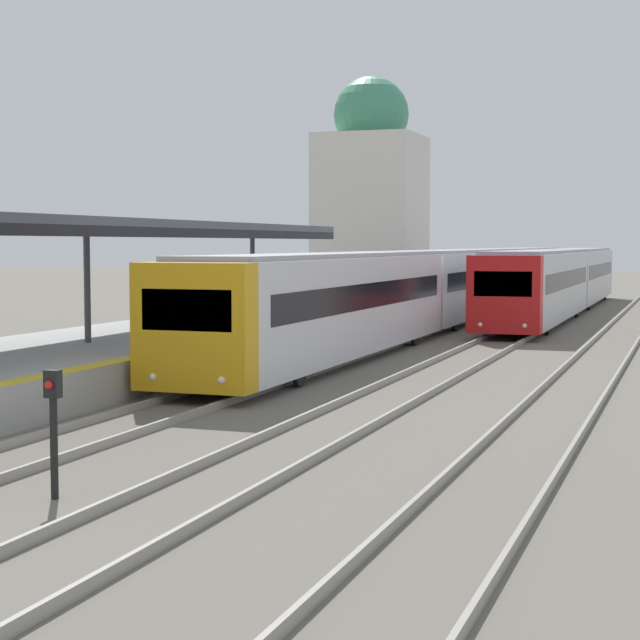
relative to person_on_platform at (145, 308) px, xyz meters
The scene contains 6 objects.
platform_canopy 3.45m from the person_on_platform, 146.79° to the left, with size 4.00×25.78×3.02m.
person_on_platform is the anchor object (origin of this frame).
train_near 23.38m from the person_on_platform, 85.10° to the left, with size 2.58×50.43×3.01m.
train_far 30.24m from the person_on_platform, 79.39° to the left, with size 2.49×31.06×3.01m.
signal_post_near 10.32m from the person_on_platform, 67.76° to the right, with size 0.20×0.21×1.67m.
distant_domed_building 38.23m from the person_on_platform, 99.13° to the left, with size 5.54×5.54×12.71m.
Camera 1 is at (9.63, -7.94, 3.29)m, focal length 60.00 mm.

